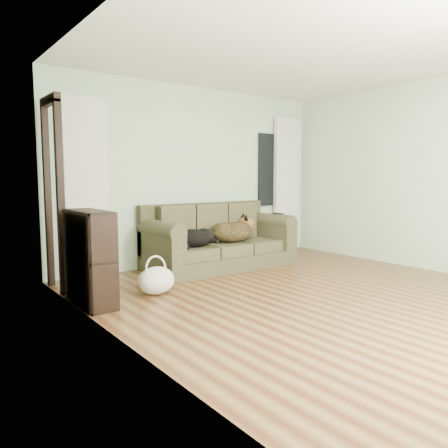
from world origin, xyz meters
TOP-DOWN VIEW (x-y plane):
  - floor at (0.00, 0.00)m, footprint 5.00×5.00m
  - ceiling at (0.00, 0.00)m, footprint 5.00×5.00m
  - wall_back at (0.00, 2.50)m, footprint 4.50×0.04m
  - wall_left at (-2.25, 0.00)m, footprint 0.04×5.00m
  - wall_right at (2.25, 0.00)m, footprint 0.04×5.00m
  - curtain_left at (-1.70, 2.42)m, footprint 0.55×0.08m
  - curtain_right at (1.80, 2.42)m, footprint 0.55×0.08m
  - window_pane at (1.45, 2.47)m, footprint 0.50×0.03m
  - door_casing at (-2.20, 2.05)m, footprint 0.07×0.60m
  - sofa at (0.06, 1.97)m, footprint 2.14×0.92m
  - dog_black_lab at (-0.49, 1.91)m, footprint 0.71×0.66m
  - dog_shepherd at (0.29, 1.96)m, footprint 0.74×0.54m
  - tv_remote at (1.03, 1.81)m, footprint 0.06×0.18m
  - tote_bag at (-1.38, 1.20)m, footprint 0.46×0.37m
  - bookshelf at (-2.09, 1.25)m, footprint 0.29×0.77m

SIDE VIEW (x-z plane):
  - floor at x=0.00m, z-range 0.00..0.00m
  - tote_bag at x=-1.38m, z-range 0.01..0.31m
  - sofa at x=0.06m, z-range 0.01..0.89m
  - dog_black_lab at x=-0.49m, z-range 0.36..0.60m
  - dog_shepherd at x=0.29m, z-range 0.33..0.65m
  - bookshelf at x=-2.09m, z-range 0.02..0.98m
  - tv_remote at x=1.03m, z-range 0.72..0.74m
  - door_casing at x=-2.20m, z-range 0.00..2.10m
  - curtain_left at x=-1.70m, z-range 0.02..2.27m
  - curtain_right at x=1.80m, z-range 0.02..2.27m
  - wall_back at x=0.00m, z-range 0.00..2.60m
  - wall_left at x=-2.25m, z-range 0.00..2.60m
  - wall_right at x=2.25m, z-range 0.00..2.60m
  - window_pane at x=1.45m, z-range 0.80..2.00m
  - ceiling at x=0.00m, z-range 2.60..2.60m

